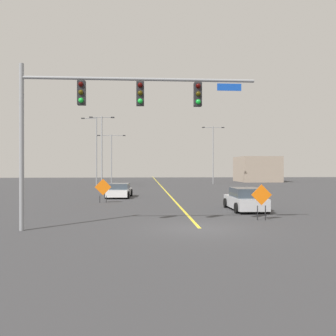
# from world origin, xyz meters

# --- Properties ---
(ground) EXTENTS (155.58, 155.58, 0.00)m
(ground) POSITION_xyz_m (0.00, 0.00, 0.00)
(ground) COLOR #38383A
(road_centre_stripe) EXTENTS (0.16, 86.43, 0.01)m
(road_centre_stripe) POSITION_xyz_m (0.00, 43.22, 0.00)
(road_centre_stripe) COLOR yellow
(road_centre_stripe) RESTS_ON ground
(traffic_signal_assembly) EXTENTS (10.35, 0.44, 7.24)m
(traffic_signal_assembly) POSITION_xyz_m (-4.19, -0.02, 5.40)
(traffic_signal_assembly) COLOR gray
(traffic_signal_assembly) RESTS_ON ground
(street_lamp_near_right) EXTENTS (2.17, 0.24, 9.67)m
(street_lamp_near_right) POSITION_xyz_m (-9.21, 34.93, 5.29)
(street_lamp_near_right) COLOR gray
(street_lamp_near_right) RESTS_ON ground
(street_lamp_mid_right) EXTENTS (3.18, 0.24, 9.22)m
(street_lamp_mid_right) POSITION_xyz_m (-7.82, 30.41, 5.35)
(street_lamp_mid_right) COLOR gray
(street_lamp_mid_right) RESTS_ON ground
(street_lamp_near_left) EXTENTS (4.51, 0.24, 7.98)m
(street_lamp_near_left) POSITION_xyz_m (-7.68, 42.65, 4.81)
(street_lamp_near_left) COLOR gray
(street_lamp_near_left) RESTS_ON ground
(street_lamp_mid_left) EXTENTS (3.61, 0.24, 9.25)m
(street_lamp_mid_left) POSITION_xyz_m (8.66, 41.35, 5.40)
(street_lamp_mid_left) COLOR gray
(street_lamp_mid_left) RESTS_ON ground
(construction_sign_left_shoulder) EXTENTS (1.08, 0.07, 1.85)m
(construction_sign_left_shoulder) POSITION_xyz_m (3.58, 2.28, 1.18)
(construction_sign_left_shoulder) COLOR orange
(construction_sign_left_shoulder) RESTS_ON ground
(construction_sign_median_far) EXTENTS (1.27, 0.09, 1.84)m
(construction_sign_median_far) POSITION_xyz_m (-5.62, 11.96, 1.13)
(construction_sign_median_far) COLOR orange
(construction_sign_median_far) RESTS_ON ground
(car_silver_approaching) EXTENTS (2.09, 4.35, 1.43)m
(car_silver_approaching) POSITION_xyz_m (3.94, 6.49, 0.68)
(car_silver_approaching) COLOR #B7BABF
(car_silver_approaching) RESTS_ON ground
(car_white_distant) EXTENTS (2.30, 4.45, 1.25)m
(car_white_distant) POSITION_xyz_m (-4.70, 16.99, 0.60)
(car_white_distant) COLOR white
(car_white_distant) RESTS_ON ground
(roadside_building_east) EXTENTS (7.02, 8.24, 4.66)m
(roadside_building_east) POSITION_xyz_m (18.70, 50.24, 2.33)
(roadside_building_east) COLOR gray
(roadside_building_east) RESTS_ON ground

